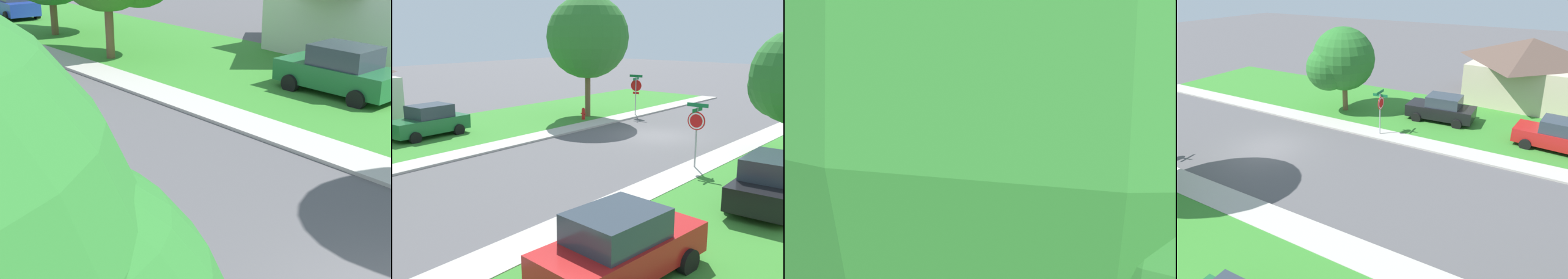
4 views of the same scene
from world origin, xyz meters
TOP-DOWN VIEW (x-y plane):
  - ground_plane at (0.00, 0.00)m, footprint 120.00×120.00m
  - sidewalk_east at (4.70, 12.00)m, footprint 1.40×56.00m
  - sidewalk_west at (-4.70, 12.00)m, footprint 1.40×56.00m
  - lawn_west at (-9.40, 12.00)m, footprint 8.00×56.00m
  - stop_sign_near_corner at (4.46, -4.41)m, footprint 0.91×0.91m
  - stop_sign_far_corner at (-4.64, 4.56)m, footprint 0.92×0.92m
  - car_black_driveway_right at (-8.65, 6.92)m, footprint 2.22×4.39m
  - car_red_kerbside_mid at (-7.65, 13.86)m, footprint 2.32×4.44m
  - car_green_behind_trees at (9.19, 8.29)m, footprint 2.14×4.35m
  - tree_corner_large at (6.89, -2.11)m, footprint 5.71×5.31m
  - fire_hydrant at (6.01, -0.79)m, footprint 0.38×0.22m

SIDE VIEW (x-z plane):
  - ground_plane at x=0.00m, z-range 0.00..0.00m
  - lawn_west at x=-9.40m, z-range 0.00..0.08m
  - sidewalk_east at x=4.70m, z-range 0.00..0.10m
  - sidewalk_west at x=-4.70m, z-range 0.00..0.10m
  - fire_hydrant at x=6.01m, z-range 0.02..0.85m
  - car_black_driveway_right at x=-8.65m, z-range -0.01..1.75m
  - car_red_kerbside_mid at x=-7.65m, z-range -0.01..1.75m
  - car_green_behind_trees at x=9.19m, z-range -0.01..1.75m
  - stop_sign_near_corner at x=4.46m, z-range 0.49..3.26m
  - stop_sign_far_corner at x=-4.64m, z-range 0.50..3.27m
  - tree_corner_large at x=6.89m, z-range 1.12..9.01m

